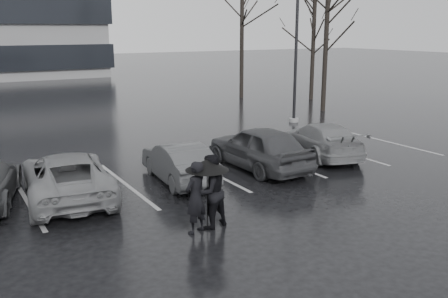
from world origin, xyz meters
name	(u,v)px	position (x,y,z in m)	size (l,w,h in m)	color
ground	(233,196)	(0.00, 0.00, 0.00)	(160.00, 160.00, 0.00)	black
car_main	(259,147)	(2.18, 1.97, 0.72)	(1.71, 4.25, 1.45)	black
car_west_a	(179,162)	(-0.68, 2.04, 0.60)	(1.27, 3.64, 1.20)	#28282B
car_west_b	(67,176)	(-3.98, 2.12, 0.64)	(2.13, 4.61, 1.28)	#535356
car_east	(321,140)	(5.05, 2.21, 0.61)	(1.72, 4.22, 1.23)	#535356
pedestrian_left	(196,198)	(-2.04, -1.72, 0.84)	(0.61, 0.40, 1.67)	black
pedestrian_right	(210,191)	(-1.60, -1.59, 0.87)	(0.85, 0.66, 1.74)	black
umbrella	(207,165)	(-1.70, -1.64, 1.53)	(0.99, 0.99, 1.68)	black
lamp_post	(296,42)	(8.45, 8.11, 3.87)	(0.46, 0.46, 8.44)	gray
stall_stripes	(170,178)	(-0.80, 2.50, 0.00)	(19.72, 5.00, 0.00)	#9C9B9E
tree_east	(326,38)	(12.00, 10.00, 4.00)	(0.26, 0.26, 8.00)	black
tree_ne	(313,45)	(14.50, 14.00, 3.50)	(0.26, 0.26, 7.00)	black
tree_north	(242,33)	(11.00, 17.00, 4.25)	(0.26, 0.26, 8.50)	black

